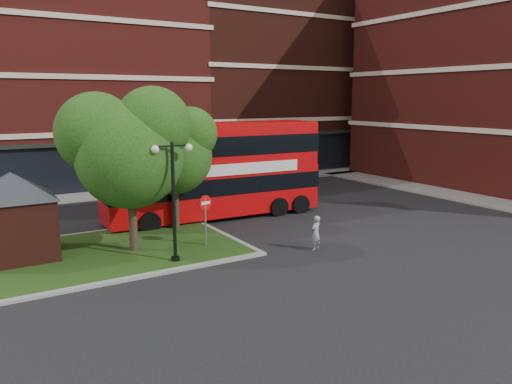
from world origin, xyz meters
TOP-DOWN VIEW (x-y plane):
  - ground at (0.00, 0.00)m, footprint 120.00×120.00m
  - pavement_far at (0.00, 16.50)m, footprint 44.00×3.00m
  - pavement_side at (16.50, 2.00)m, footprint 3.00×28.00m
  - terrace_far_left at (-8.00, 24.00)m, footprint 26.00×12.00m
  - terrace_far_right at (14.00, 24.00)m, footprint 18.00×12.00m
  - traffic_island at (-8.00, 3.00)m, footprint 12.60×7.60m
  - kiosk at (-11.00, 4.00)m, footprint 6.51×6.51m
  - tree_island_west at (-6.60, 2.58)m, footprint 5.40×4.71m
  - tree_island_east at (-3.58, 5.06)m, footprint 4.46×3.90m
  - lamp_island at (-5.50, 0.20)m, footprint 1.72×0.36m
  - lamp_far_left at (2.00, 14.50)m, footprint 1.72×0.36m
  - lamp_far_right at (10.00, 14.50)m, footprint 1.72×0.36m
  - bus at (-0.50, 6.61)m, footprint 12.41×3.38m
  - woman at (0.60, -1.26)m, footprint 0.66×0.53m
  - car_silver at (-1.66, 14.94)m, footprint 3.58×1.45m
  - car_white at (3.00, 15.84)m, footprint 4.50×1.62m
  - no_entry_sign at (-3.50, 1.50)m, footprint 0.67×0.19m

SIDE VIEW (x-z plane):
  - ground at x=0.00m, z-range 0.00..0.00m
  - pavement_far at x=0.00m, z-range 0.00..0.12m
  - pavement_side at x=16.50m, z-range 0.00..0.12m
  - traffic_island at x=-8.00m, z-range -0.01..0.14m
  - car_silver at x=-1.66m, z-range 0.00..1.22m
  - car_white at x=3.00m, z-range 0.00..1.48m
  - woman at x=0.60m, z-range 0.00..1.56m
  - no_entry_sign at x=-3.50m, z-range 0.52..2.96m
  - kiosk at x=-11.00m, z-range 0.52..4.12m
  - lamp_island at x=-5.50m, z-range 0.33..5.33m
  - lamp_far_left at x=2.00m, z-range 0.33..5.33m
  - lamp_far_right at x=10.00m, z-range 0.33..5.33m
  - bus at x=-0.50m, z-range 0.73..5.42m
  - tree_island_east at x=-3.58m, z-range 1.10..7.39m
  - tree_island_west at x=-6.60m, z-range 1.19..8.40m
  - terrace_far_left at x=-8.00m, z-range 0.00..14.00m
  - terrace_far_right at x=14.00m, z-range 0.00..16.00m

